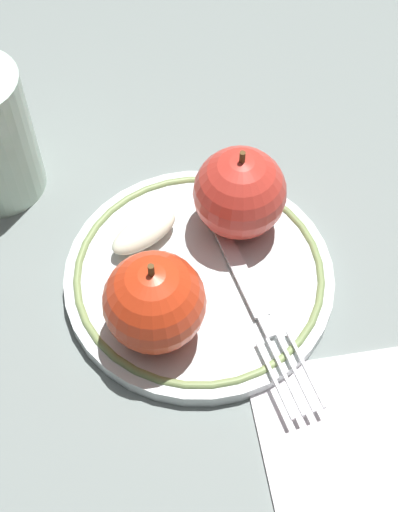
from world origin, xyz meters
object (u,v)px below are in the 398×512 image
Objects in this scene: apple_red_whole at (240,193)px; plate at (199,276)px; apple_slice_front at (144,232)px; fork at (255,301)px; napkin_folded at (351,436)px; apple_second_whole at (154,302)px.

plate is at bearing -139.91° from apple_red_whole.
fork is at bearing 106.96° from apple_slice_front.
fork reaches higher than napkin_folded.
apple_slice_front is at bearing 128.61° from plate.
apple_slice_front is (0.01, 0.08, -0.03)m from apple_second_whole.
napkin_folded is (0.10, -0.19, -0.02)m from apple_slice_front.
apple_red_whole reaches higher than plate.
apple_second_whole is 0.16m from napkin_folded.
apple_slice_front is at bearing 116.55° from napkin_folded.
plate is at bearing 112.72° from napkin_folded.
napkin_folded is (0.03, -0.11, -0.01)m from fork.
apple_slice_front is (-0.08, 0.00, -0.03)m from apple_red_whole.
apple_red_whole is 1.00× the size of apple_second_whole.
plate reaches higher than napkin_folded.
apple_red_whole is at bearing 167.78° from fork.
apple_second_whole is 0.46× the size of fork.
plate is at bearing 41.64° from apple_second_whole.
napkin_folded is (0.11, -0.11, -0.05)m from apple_second_whole.
plate is at bearing -144.31° from fork.
fork is (0.03, -0.04, 0.01)m from plate.
apple_red_whole is 0.46× the size of fork.
apple_slice_front reaches higher than fork.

